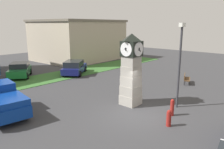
% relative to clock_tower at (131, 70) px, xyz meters
% --- Properties ---
extents(ground_plane, '(68.29, 68.29, 0.00)m').
position_rel_clock_tower_xyz_m(ground_plane, '(-1.25, -1.56, -2.44)').
color(ground_plane, '#38383A').
extents(clock_tower, '(1.56, 1.47, 4.86)m').
position_rel_clock_tower_xyz_m(clock_tower, '(0.00, 0.00, 0.00)').
color(clock_tower, '#A19C91').
rests_on(clock_tower, ground_plane).
extents(bollard_near_tower, '(0.26, 0.26, 0.94)m').
position_rel_clock_tower_xyz_m(bollard_near_tower, '(-1.29, -3.60, -1.96)').
color(bollard_near_tower, maroon).
rests_on(bollard_near_tower, ground_plane).
extents(bollard_mid_row, '(0.24, 0.24, 1.05)m').
position_rel_clock_tower_xyz_m(bollard_mid_row, '(0.15, -3.06, -1.91)').
color(bollard_mid_row, maroon).
rests_on(bollard_mid_row, ground_plane).
extents(car_silver_hatch, '(4.47, 4.02, 1.53)m').
position_rel_clock_tower_xyz_m(car_silver_hatch, '(3.24, 10.34, -1.66)').
color(car_silver_hatch, navy).
rests_on(car_silver_hatch, ground_plane).
extents(car_end_of_row, '(3.73, 4.21, 1.50)m').
position_rel_clock_tower_xyz_m(car_end_of_row, '(-1.44, 13.53, -1.67)').
color(car_end_of_row, '#19602D').
rests_on(car_end_of_row, ground_plane).
extents(pickup_truck, '(2.62, 5.06, 1.85)m').
position_rel_clock_tower_xyz_m(pickup_truck, '(-6.76, 4.77, -1.51)').
color(pickup_truck, navy).
rests_on(pickup_truck, ground_plane).
extents(bench, '(1.68, 1.10, 0.90)m').
position_rel_clock_tower_xyz_m(bench, '(7.80, -0.56, -1.91)').
color(bench, brown).
rests_on(bench, ground_plane).
extents(street_lamp_near_road, '(0.50, 0.24, 5.53)m').
position_rel_clock_tower_xyz_m(street_lamp_near_road, '(1.65, -2.64, 0.81)').
color(street_lamp_near_road, '#333338').
rests_on(street_lamp_near_road, ground_plane).
extents(storefront_low_left, '(12.65, 10.86, 6.11)m').
position_rel_clock_tower_xyz_m(storefront_low_left, '(10.59, 18.54, 0.62)').
color(storefront_low_left, '#B7A88E').
rests_on(storefront_low_left, ground_plane).
extents(grass_verge_far, '(40.98, 4.08, 0.04)m').
position_rel_clock_tower_xyz_m(grass_verge_far, '(-1.51, 10.96, -2.42)').
color(grass_verge_far, '#386B2D').
rests_on(grass_verge_far, ground_plane).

